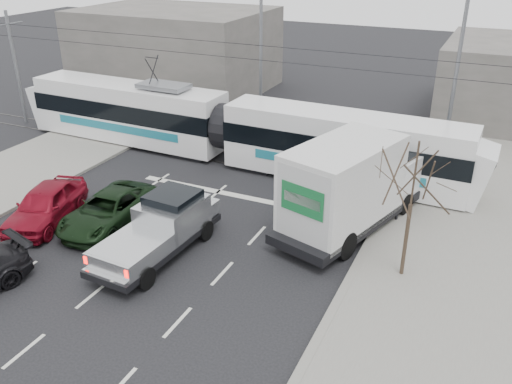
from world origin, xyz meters
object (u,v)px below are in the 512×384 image
at_px(bare_tree, 414,180).
at_px(silver_pickup, 162,227).
at_px(traffic_signal, 400,162).
at_px(tram, 226,128).
at_px(street_lamp_far, 258,44).
at_px(green_car, 109,210).
at_px(street_lamp_near, 453,68).
at_px(box_truck, 351,186).
at_px(navy_pickup, 376,194).
at_px(red_car, 46,205).

relative_size(bare_tree, silver_pickup, 0.83).
distance_m(bare_tree, traffic_signal, 4.28).
bearing_deg(tram, street_lamp_far, 100.18).
height_order(street_lamp_far, tram, street_lamp_far).
xyz_separation_m(tram, green_car, (-1.08, -8.57, -1.11)).
bearing_deg(silver_pickup, street_lamp_far, 104.71).
relative_size(bare_tree, green_car, 1.00).
distance_m(traffic_signal, silver_pickup, 9.81).
height_order(street_lamp_near, green_car, street_lamp_near).
height_order(street_lamp_near, box_truck, street_lamp_near).
height_order(street_lamp_far, navy_pickup, street_lamp_far).
xyz_separation_m(street_lamp_near, tram, (-10.55, -4.16, -3.31)).
bearing_deg(traffic_signal, navy_pickup, 156.67).
relative_size(traffic_signal, red_car, 0.76).
distance_m(bare_tree, street_lamp_near, 11.58).
xyz_separation_m(street_lamp_far, navy_pickup, (9.78, -9.12, -4.16)).
relative_size(bare_tree, street_lamp_far, 0.56).
bearing_deg(bare_tree, green_car, -174.12).
bearing_deg(street_lamp_near, green_car, -132.42).
relative_size(street_lamp_far, box_truck, 1.10).
distance_m(bare_tree, red_car, 14.93).
bearing_deg(navy_pickup, tram, 179.41).
bearing_deg(green_car, box_truck, 19.58).
bearing_deg(red_car, street_lamp_near, 28.90).
height_order(traffic_signal, silver_pickup, traffic_signal).
relative_size(bare_tree, box_truck, 0.61).
xyz_separation_m(bare_tree, green_car, (-11.91, -1.23, -3.10)).
xyz_separation_m(green_car, red_car, (-2.56, -0.90, 0.11)).
relative_size(bare_tree, traffic_signal, 1.39).
height_order(street_lamp_far, box_truck, street_lamp_far).
height_order(bare_tree, street_lamp_far, street_lamp_far).
bearing_deg(tram, silver_pickup, -75.55).
bearing_deg(silver_pickup, navy_pickup, 47.41).
bearing_deg(green_car, navy_pickup, 26.07).
xyz_separation_m(silver_pickup, green_car, (-3.25, 0.83, -0.38)).
relative_size(box_truck, green_car, 1.64).
bearing_deg(silver_pickup, traffic_signal, 42.16).
distance_m(bare_tree, street_lamp_far, 17.97).
bearing_deg(red_car, tram, 54.05).
distance_m(tram, navy_pickup, 9.35).
xyz_separation_m(street_lamp_near, silver_pickup, (-8.38, -13.56, -4.04)).
xyz_separation_m(traffic_signal, street_lamp_near, (0.84, 7.50, 2.37)).
distance_m(street_lamp_far, green_car, 15.38).
relative_size(tram, red_car, 5.30).
distance_m(box_truck, green_car, 10.07).
xyz_separation_m(traffic_signal, navy_pickup, (-0.88, 0.38, -1.79)).
bearing_deg(silver_pickup, tram, 106.38).
bearing_deg(bare_tree, street_lamp_near, 91.42).
relative_size(traffic_signal, green_car, 0.72).
distance_m(navy_pickup, red_car, 14.06).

